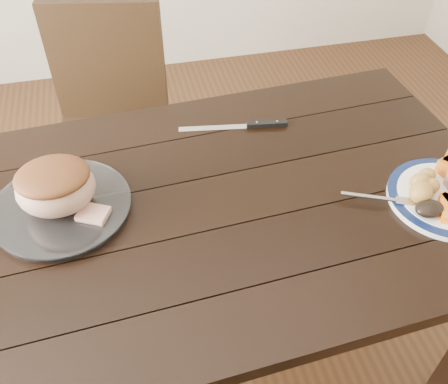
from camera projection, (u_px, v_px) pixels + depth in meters
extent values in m
plane|color=#472B16|center=(201.00, 354.00, 1.76)|extent=(4.00, 4.00, 0.00)
cube|color=black|center=(191.00, 212.00, 1.25)|extent=(1.65, 1.00, 0.04)
cube|color=black|center=(354.00, 173.00, 1.91)|extent=(0.07, 0.07, 0.71)
cube|color=black|center=(111.00, 149.00, 1.87)|extent=(0.50, 0.50, 0.04)
cube|color=black|center=(107.00, 62.00, 1.83)|extent=(0.42, 0.12, 0.46)
cube|color=black|center=(167.00, 164.00, 2.16)|extent=(0.04, 0.04, 0.43)
cube|color=black|center=(162.00, 226.00, 1.90)|extent=(0.04, 0.04, 0.43)
cube|color=black|center=(83.00, 166.00, 2.15)|extent=(0.04, 0.04, 0.43)
cube|color=black|center=(67.00, 228.00, 1.90)|extent=(0.04, 0.04, 0.43)
cylinder|color=white|center=(445.00, 198.00, 1.25)|extent=(0.28, 0.28, 0.02)
torus|color=#0C1A40|center=(446.00, 196.00, 1.24)|extent=(0.28, 0.28, 0.02)
cylinder|color=white|center=(62.00, 208.00, 1.22)|extent=(0.33, 0.33, 0.02)
ellipsoid|color=gold|center=(431.00, 186.00, 1.23)|extent=(0.04, 0.04, 0.04)
ellipsoid|color=gold|center=(421.00, 194.00, 1.20)|extent=(0.06, 0.05, 0.05)
ellipsoid|color=gold|center=(427.00, 175.00, 1.26)|extent=(0.04, 0.04, 0.04)
ellipsoid|color=gold|center=(420.00, 182.00, 1.24)|extent=(0.05, 0.05, 0.04)
ellipsoid|color=gold|center=(421.00, 191.00, 1.21)|extent=(0.06, 0.05, 0.05)
cube|color=orange|center=(445.00, 211.00, 1.18)|extent=(0.05, 0.07, 0.02)
ellipsoid|color=black|center=(429.00, 209.00, 1.18)|extent=(0.07, 0.05, 0.03)
cube|color=silver|center=(369.00, 197.00, 1.23)|extent=(0.13, 0.07, 0.00)
cube|color=silver|center=(405.00, 202.00, 1.22)|extent=(0.05, 0.04, 0.00)
ellipsoid|color=tan|center=(56.00, 188.00, 1.17)|extent=(0.19, 0.16, 0.12)
cube|color=tan|center=(93.00, 214.00, 1.18)|extent=(0.09, 0.08, 0.02)
cube|color=silver|center=(213.00, 128.00, 1.46)|extent=(0.20, 0.05, 0.00)
cube|color=black|center=(267.00, 124.00, 1.47)|extent=(0.12, 0.04, 0.01)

